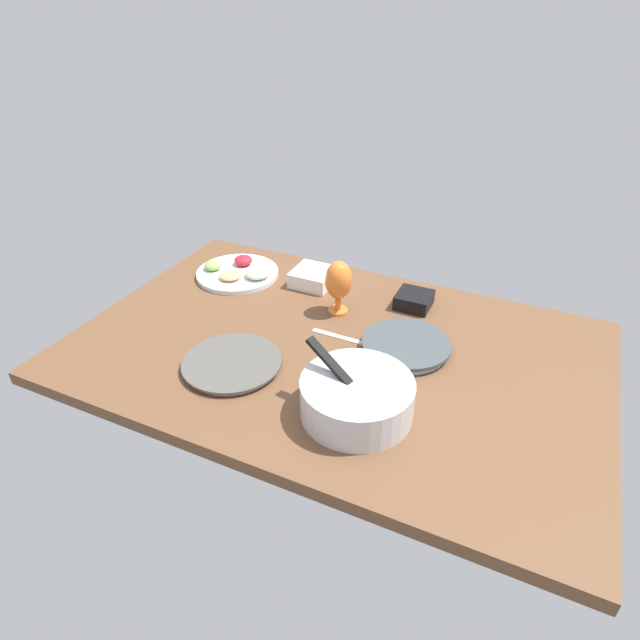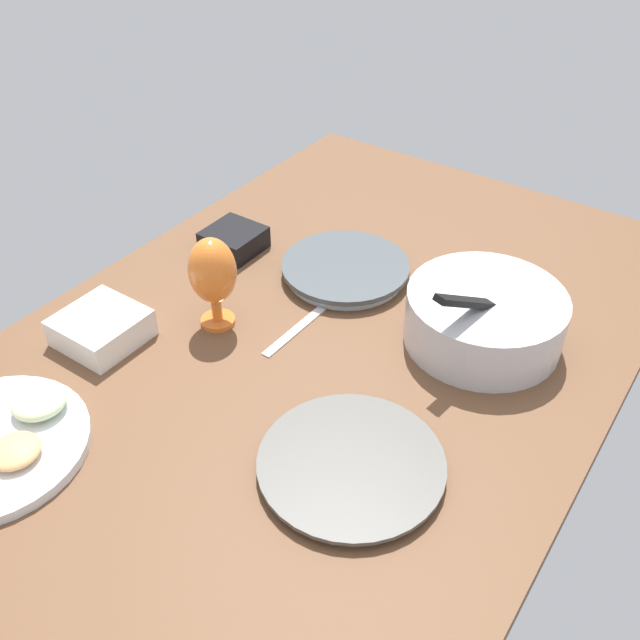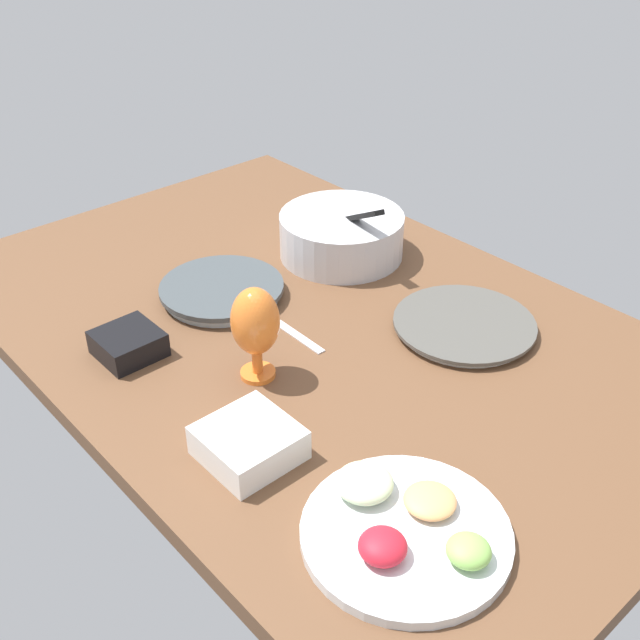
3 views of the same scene
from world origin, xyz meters
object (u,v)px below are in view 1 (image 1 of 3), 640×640
(dinner_plate_right, at_px, (232,363))
(square_bowl_white, at_px, (313,276))
(hurricane_glass_orange, at_px, (339,282))
(dinner_plate_left, at_px, (406,346))
(mixing_bowl, at_px, (357,396))
(square_bowl_black, at_px, (414,299))
(fruit_platter, at_px, (238,272))

(dinner_plate_right, relative_size, square_bowl_white, 2.01)
(hurricane_glass_orange, bearing_deg, dinner_plate_right, 68.92)
(dinner_plate_left, distance_m, mixing_bowl, 0.33)
(mixing_bowl, distance_m, hurricane_glass_orange, 0.51)
(hurricane_glass_orange, bearing_deg, square_bowl_black, -146.69)
(dinner_plate_left, relative_size, square_bowl_white, 1.87)
(mixing_bowl, distance_m, square_bowl_white, 0.71)
(dinner_plate_left, bearing_deg, square_bowl_black, -78.10)
(square_bowl_white, distance_m, square_bowl_black, 0.38)
(fruit_platter, height_order, square_bowl_black, fruit_platter)
(hurricane_glass_orange, height_order, square_bowl_black, hurricane_glass_orange)
(hurricane_glass_orange, distance_m, square_bowl_white, 0.23)
(square_bowl_black, bearing_deg, square_bowl_white, 0.26)
(dinner_plate_right, distance_m, mixing_bowl, 0.41)
(square_bowl_white, bearing_deg, fruit_platter, 13.17)
(dinner_plate_right, height_order, square_bowl_black, square_bowl_black)
(fruit_platter, bearing_deg, square_bowl_white, -166.83)
(fruit_platter, distance_m, square_bowl_black, 0.67)
(dinner_plate_right, bearing_deg, hurricane_glass_orange, -111.08)
(dinner_plate_right, bearing_deg, dinner_plate_left, -145.82)
(dinner_plate_left, xyz_separation_m, hurricane_glass_orange, (0.28, -0.12, 0.10))
(hurricane_glass_orange, bearing_deg, square_bowl_white, -41.52)
(mixing_bowl, xyz_separation_m, square_bowl_white, (0.41, -0.59, -0.03))
(dinner_plate_left, xyz_separation_m, dinner_plate_right, (0.44, 0.30, -0.01))
(mixing_bowl, height_order, hurricane_glass_orange, hurricane_glass_orange)
(fruit_platter, distance_m, square_bowl_white, 0.29)
(hurricane_glass_orange, xyz_separation_m, square_bowl_white, (0.16, -0.14, -0.09))
(fruit_platter, relative_size, square_bowl_white, 2.14)
(hurricane_glass_orange, bearing_deg, dinner_plate_left, 157.32)
(dinner_plate_right, distance_m, hurricane_glass_orange, 0.45)
(mixing_bowl, xyz_separation_m, square_bowl_black, (0.02, -0.59, -0.03))
(mixing_bowl, xyz_separation_m, hurricane_glass_orange, (0.24, -0.44, 0.06))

